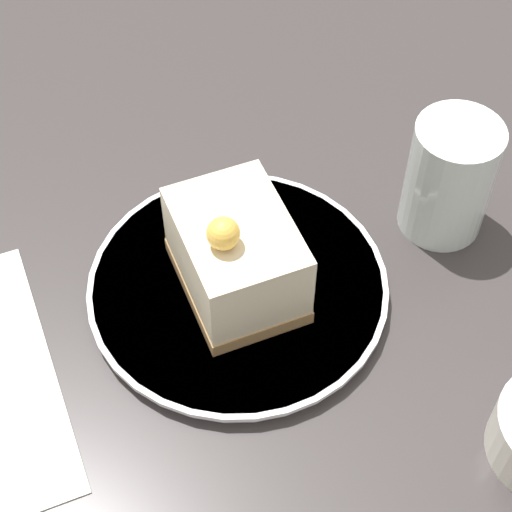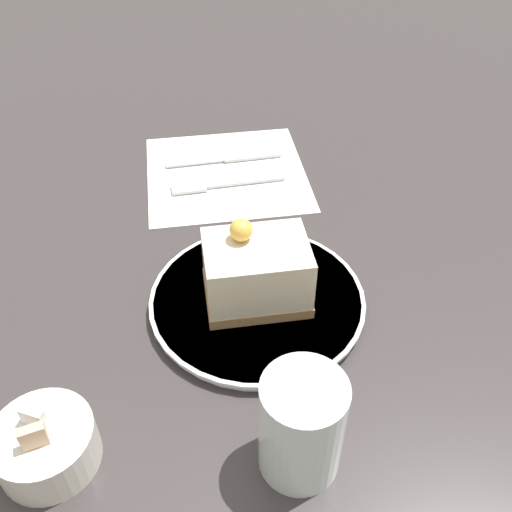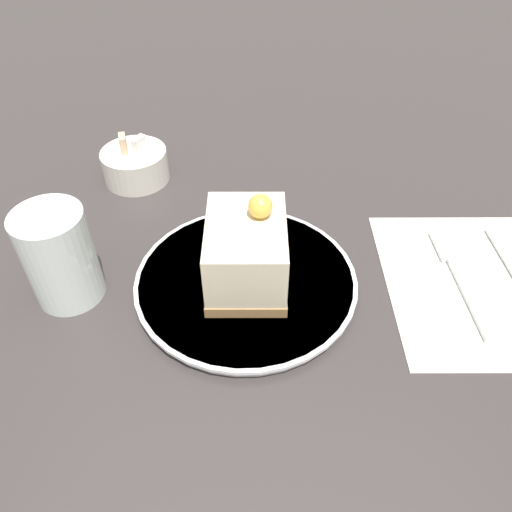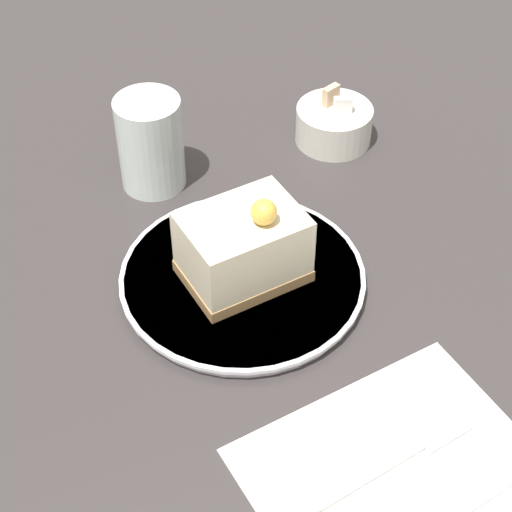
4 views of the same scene
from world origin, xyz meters
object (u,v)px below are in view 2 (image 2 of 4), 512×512
object	(u,v)px
cake_slice	(256,272)
sugar_bowl	(45,445)
fork	(218,184)
plate	(257,301)
knife	(234,158)
drinking_glass	(301,426)

from	to	relation	value
cake_slice	sugar_bowl	distance (m)	0.25
fork	plate	bearing A→B (deg)	-178.01
cake_slice	knife	bearing A→B (deg)	-2.56
cake_slice	drinking_glass	size ratio (longest dim) A/B	1.11
plate	fork	xyz separation A→B (m)	(0.22, 0.03, -0.00)
plate	knife	bearing A→B (deg)	1.68
knife	sugar_bowl	distance (m)	0.48
drinking_glass	cake_slice	bearing A→B (deg)	6.54
fork	drinking_glass	bearing A→B (deg)	-179.07
fork	knife	world-z (taller)	same
plate	sugar_bowl	size ratio (longest dim) A/B	2.70
knife	drinking_glass	size ratio (longest dim) A/B	1.65
plate	sugar_bowl	world-z (taller)	sugar_bowl
cake_slice	drinking_glass	world-z (taller)	cake_slice
sugar_bowl	drinking_glass	xyz separation A→B (m)	(-0.02, -0.21, 0.03)
fork	sugar_bowl	xyz separation A→B (m)	(-0.38, 0.15, 0.02)
sugar_bowl	plate	bearing A→B (deg)	-49.41
cake_slice	drinking_glass	bearing A→B (deg)	-177.53
plate	drinking_glass	distance (m)	0.18
plate	drinking_glass	size ratio (longest dim) A/B	2.26
plate	cake_slice	world-z (taller)	cake_slice
fork	sugar_bowl	distance (m)	0.41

